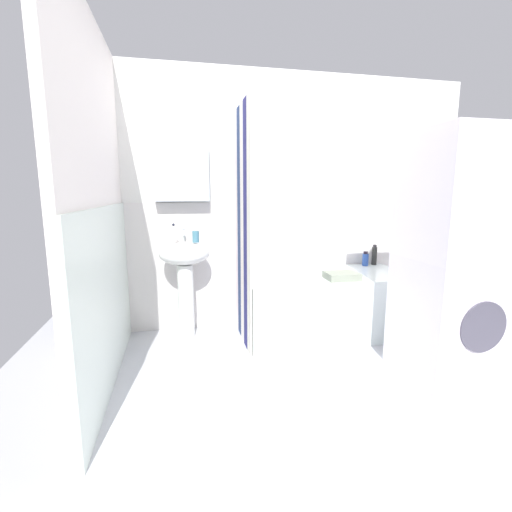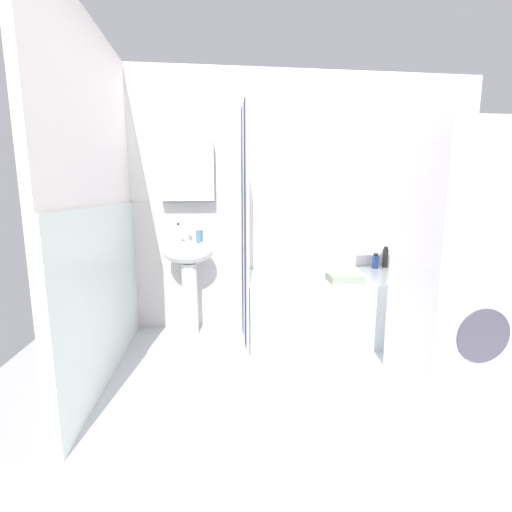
{
  "view_description": "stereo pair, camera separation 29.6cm",
  "coord_description": "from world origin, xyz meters",
  "views": [
    {
      "loc": [
        -1.07,
        -2.16,
        1.29
      ],
      "look_at": [
        -0.46,
        0.69,
        0.78
      ],
      "focal_mm": 25.46,
      "sensor_mm": 36.0,
      "label": 1
    },
    {
      "loc": [
        -0.78,
        -2.21,
        1.29
      ],
      "look_at": [
        -0.46,
        0.69,
        0.78
      ],
      "focal_mm": 25.46,
      "sensor_mm": 36.0,
      "label": 2
    }
  ],
  "objects": [
    {
      "name": "conditioner_bottle",
      "position": [
        0.89,
        1.16,
        0.66
      ],
      "size": [
        0.05,
        0.05,
        0.21
      ],
      "color": "#2B2B29",
      "rests_on": "bathtub"
    },
    {
      "name": "soap_dispenser",
      "position": [
        -1.11,
        1.07,
        0.94
      ],
      "size": [
        0.05,
        0.05,
        0.16
      ],
      "color": "white",
      "rests_on": "sink"
    },
    {
      "name": "wall_back_tiled",
      "position": [
        -0.06,
        1.26,
        1.14
      ],
      "size": [
        3.6,
        0.18,
        2.4
      ],
      "color": "white",
      "rests_on": "ground_plane"
    },
    {
      "name": "toothbrush_cup",
      "position": [
        -0.92,
        1.01,
        0.91
      ],
      "size": [
        0.06,
        0.06,
        0.1
      ],
      "primitive_type": "cylinder",
      "color": "teal",
      "rests_on": "sink"
    },
    {
      "name": "bathtub",
      "position": [
        0.23,
        0.85,
        0.28
      ],
      "size": [
        1.51,
        0.75,
        0.56
      ],
      "primitive_type": "cube",
      "color": "white",
      "rests_on": "ground_plane"
    },
    {
      "name": "towel_folded",
      "position": [
        0.28,
        0.64,
        0.59
      ],
      "size": [
        0.28,
        0.23,
        0.06
      ],
      "primitive_type": "cube",
      "rotation": [
        0.0,
        0.0,
        -0.04
      ],
      "color": "gray",
      "rests_on": "bathtub"
    },
    {
      "name": "washer_dryer_stack",
      "position": [
        0.76,
        -0.07,
        0.85
      ],
      "size": [
        0.6,
        0.6,
        1.7
      ],
      "color": "white",
      "rests_on": "ground_plane"
    },
    {
      "name": "shower_curtain",
      "position": [
        -0.54,
        0.85,
        1.0
      ],
      "size": [
        0.01,
        0.75,
        2.0
      ],
      "color": "white",
      "rests_on": "ground_plane"
    },
    {
      "name": "sink",
      "position": [
        -1.02,
        1.03,
        0.63
      ],
      "size": [
        0.44,
        0.34,
        0.86
      ],
      "color": "white",
      "rests_on": "ground_plane"
    },
    {
      "name": "faucet",
      "position": [
        -1.02,
        1.11,
        0.92
      ],
      "size": [
        0.03,
        0.12,
        0.12
      ],
      "color": "silver",
      "rests_on": "sink"
    },
    {
      "name": "wall_left_tiled",
      "position": [
        -1.57,
        0.34,
        1.12
      ],
      "size": [
        0.07,
        1.81,
        2.4
      ],
      "color": "white",
      "rests_on": "ground_plane"
    },
    {
      "name": "ground_plane",
      "position": [
        0.0,
        0.0,
        -0.02
      ],
      "size": [
        4.8,
        5.6,
        0.04
      ],
      "primitive_type": "cube",
      "color": "silver"
    },
    {
      "name": "shampoo_bottle",
      "position": [
        0.77,
        1.13,
        0.63
      ],
      "size": [
        0.06,
        0.06,
        0.15
      ],
      "color": "#2A4DA6",
      "rests_on": "bathtub"
    }
  ]
}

